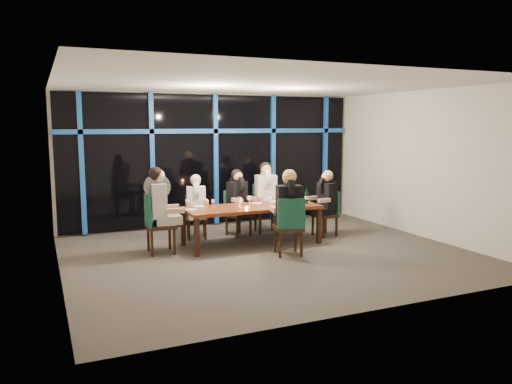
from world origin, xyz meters
The scene contains 29 objects.
room centered at (0.00, 0.00, 2.02)m, with size 7.04×7.00×3.02m.
window_wall centered at (0.01, 2.93, 1.55)m, with size 6.86×0.43×2.94m.
dining_table centered at (0.00, 0.80, 0.68)m, with size 2.60×1.00×0.75m.
chair_far_left centered at (-0.82, 1.76, 0.50)m, with size 0.49×0.49×0.89m.
chair_far_mid centered at (0.01, 1.68, 0.53)m, with size 0.56×0.56×0.95m.
chair_far_right centered at (0.72, 1.74, 0.58)m, with size 0.54×0.54×1.03m.
chair_end_left centered at (-1.85, 0.87, 0.59)m, with size 0.51×0.51×1.07m.
chair_end_right centered at (1.76, 0.88, 0.52)m, with size 0.49×0.49×0.93m.
chair_near_mid centered at (0.27, -0.26, 0.58)m, with size 0.58×0.58×1.05m.
diner_far_left centered at (-0.84, 1.69, 0.85)m, with size 0.50×0.60×0.87m.
diner_far_mid centered at (0.04, 1.60, 0.91)m, with size 0.56×0.65×0.92m.
diner_far_right centered at (0.70, 1.66, 0.99)m, with size 0.55×0.68×1.01m.
diner_end_left centered at (-1.76, 0.86, 1.02)m, with size 0.67×0.54×1.04m.
diner_end_right centered at (1.69, 0.87, 0.89)m, with size 0.61×0.50×0.91m.
diner_near_mid centered at (0.29, -0.17, 1.00)m, with size 0.58×0.70×1.02m.
plate_far_left centered at (-0.96, 1.14, 0.76)m, with size 0.24×0.24×0.01m, color white.
plate_far_mid centered at (0.21, 1.06, 0.76)m, with size 0.24×0.24×0.01m, color white.
plate_far_right centered at (0.62, 1.10, 0.76)m, with size 0.24×0.24×0.01m, color white.
plate_end_left centered at (-1.20, 0.84, 0.76)m, with size 0.24×0.24×0.01m, color white.
plate_end_right centered at (1.13, 0.78, 0.76)m, with size 0.24×0.24×0.01m, color white.
plate_near_mid centered at (0.41, 0.38, 0.76)m, with size 0.24×0.24×0.01m, color white.
wine_bottle centered at (1.12, 0.66, 0.87)m, with size 0.07×0.07×0.32m.
water_pitcher centered at (0.76, 0.70, 0.85)m, with size 0.12×0.11×0.19m.
tea_light centered at (-0.16, 0.67, 0.76)m, with size 0.05×0.05×0.03m, color #F59749.
wine_glass_a centered at (-0.25, 0.80, 0.88)m, with size 0.07×0.07×0.19m.
wine_glass_b centered at (0.00, 0.93, 0.88)m, with size 0.07×0.07×0.18m.
wine_glass_c centered at (0.41, 0.80, 0.87)m, with size 0.06×0.06×0.16m.
wine_glass_d centered at (-0.75, 0.90, 0.87)m, with size 0.06×0.06×0.16m.
wine_glass_e centered at (1.00, 0.89, 0.88)m, with size 0.07×0.07×0.17m.
Camera 1 is at (-3.73, -7.88, 2.31)m, focal length 35.00 mm.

